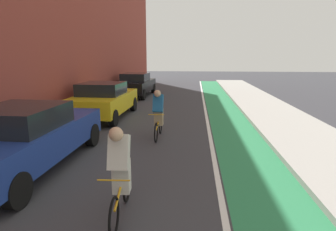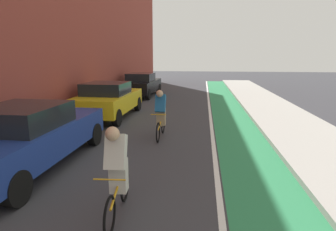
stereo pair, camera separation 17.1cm
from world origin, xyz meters
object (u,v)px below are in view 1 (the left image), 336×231
object	(u,v)px
parked_sedan_blue	(26,136)
cyclist_mid	(120,171)
parked_sedan_yellow_cab	(104,100)
parked_sedan_black	(136,84)
cyclist_trailing	(158,112)

from	to	relation	value
parked_sedan_blue	cyclist_mid	xyz separation A→B (m)	(2.74, -1.81, 0.02)
parked_sedan_yellow_cab	parked_sedan_black	bearing A→B (deg)	90.01
parked_sedan_blue	parked_sedan_yellow_cab	xyz separation A→B (m)	(-0.00, 5.69, -0.00)
parked_sedan_yellow_cab	cyclist_trailing	bearing A→B (deg)	-45.96
parked_sedan_black	cyclist_mid	xyz separation A→B (m)	(2.74, -14.24, 0.02)
parked_sedan_blue	parked_sedan_yellow_cab	distance (m)	5.69
parked_sedan_yellow_cab	cyclist_mid	bearing A→B (deg)	-69.96
parked_sedan_black	parked_sedan_yellow_cab	bearing A→B (deg)	-89.99
parked_sedan_blue	parked_sedan_yellow_cab	size ratio (longest dim) A/B	1.07
parked_sedan_yellow_cab	parked_sedan_black	world-z (taller)	same
parked_sedan_yellow_cab	cyclist_trailing	world-z (taller)	cyclist_trailing
cyclist_mid	cyclist_trailing	distance (m)	4.66
parked_sedan_yellow_cab	cyclist_mid	xyz separation A→B (m)	(2.74, -7.51, 0.02)
cyclist_trailing	cyclist_mid	bearing A→B (deg)	-90.16
cyclist_mid	cyclist_trailing	xyz separation A→B (m)	(0.01, 4.66, 0.04)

